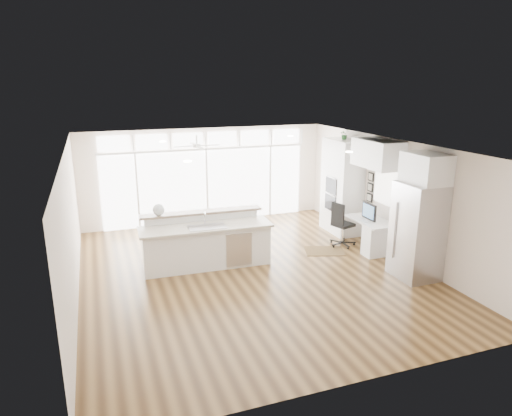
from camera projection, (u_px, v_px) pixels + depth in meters
name	position (u px, v px, depth m)	size (l,w,h in m)	color
floor	(252.00, 272.00, 9.80)	(7.00, 8.00, 0.02)	#452D15
ceiling	(252.00, 147.00, 9.07)	(7.00, 8.00, 0.02)	silver
wall_back	(206.00, 175.00, 13.06)	(7.00, 0.04, 2.70)	silver
wall_front	(356.00, 293.00, 5.81)	(7.00, 0.04, 2.70)	silver
wall_left	(71.00, 230.00, 8.29)	(0.04, 8.00, 2.70)	silver
wall_right	(394.00, 198.00, 10.58)	(0.04, 8.00, 2.70)	silver
glass_wall	(207.00, 186.00, 13.09)	(5.80, 0.06, 2.08)	white
transom_row	(205.00, 140.00, 12.73)	(5.90, 0.06, 0.40)	white
desk_window	(386.00, 187.00, 10.78)	(0.04, 0.85, 0.85)	silver
ceiling_fan	(197.00, 142.00, 11.50)	(1.16, 1.16, 0.32)	white
recessed_lights	(249.00, 146.00, 9.26)	(3.40, 3.00, 0.02)	white
oven_cabinet	(342.00, 187.00, 12.13)	(0.64, 1.20, 2.50)	white
desk_nook	(370.00, 235.00, 10.99)	(0.72, 1.30, 0.76)	white
upper_cabinets	(378.00, 154.00, 10.47)	(0.64, 1.30, 0.64)	white
refrigerator	(417.00, 231.00, 9.32)	(0.76, 0.90, 2.00)	#B4B4B9
fridge_cabinet	(426.00, 168.00, 8.99)	(0.64, 0.90, 0.60)	white
framed_photos	(370.00, 187.00, 11.38)	(0.06, 0.22, 0.80)	black
kitchen_island	(206.00, 241.00, 9.98)	(2.87, 1.08, 1.14)	white
rug	(325.00, 251.00, 10.99)	(0.91, 0.66, 0.01)	#322110
office_chair	(343.00, 224.00, 11.24)	(0.58, 0.53, 1.11)	black
fishbowl	(159.00, 210.00, 9.88)	(0.26, 0.26, 0.26)	silver
monitor	(369.00, 211.00, 10.80)	(0.09, 0.53, 0.44)	black
keyboard	(362.00, 221.00, 10.80)	(0.11, 0.28, 0.01)	silver
potted_plant	(345.00, 135.00, 11.76)	(0.24, 0.27, 0.21)	#225023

